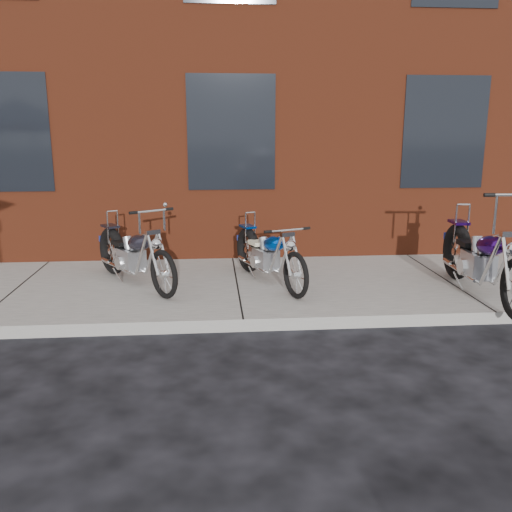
{
  "coord_description": "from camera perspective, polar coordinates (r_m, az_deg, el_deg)",
  "views": [
    {
      "loc": [
        -0.34,
        -5.81,
        2.26
      ],
      "look_at": [
        0.21,
        0.8,
        0.7
      ],
      "focal_mm": 38.0,
      "sensor_mm": 36.0,
      "label": 1
    }
  ],
  "objects": [
    {
      "name": "sidewalk",
      "position": [
        7.64,
        -2.02,
        -3.4
      ],
      "size": [
        22.0,
        3.0,
        0.15
      ],
      "primitive_type": "cube",
      "color": "gray",
      "rests_on": "ground"
    },
    {
      "name": "chopper_third",
      "position": [
        7.65,
        -12.74,
        -0.04
      ],
      "size": [
        1.32,
        1.88,
        1.12
      ],
      "rotation": [
        0.0,
        0.0,
        -0.98
      ],
      "color": "black",
      "rests_on": "sidewalk"
    },
    {
      "name": "ground",
      "position": [
        6.25,
        -1.34,
        -7.99
      ],
      "size": [
        120.0,
        120.0,
        0.0
      ],
      "primitive_type": "plane",
      "color": "black",
      "rests_on": "ground"
    },
    {
      "name": "chopper_purple",
      "position": [
        7.52,
        22.66,
        -0.54
      ],
      "size": [
        0.61,
        2.52,
        1.41
      ],
      "rotation": [
        0.0,
        0.0,
        -1.63
      ],
      "color": "black",
      "rests_on": "sidewalk"
    },
    {
      "name": "chopper_blue",
      "position": [
        7.55,
        1.3,
        -0.04
      ],
      "size": [
        0.85,
        2.01,
        0.92
      ],
      "rotation": [
        0.0,
        0.0,
        -1.22
      ],
      "color": "black",
      "rests_on": "sidewalk"
    },
    {
      "name": "building_brick",
      "position": [
        13.93,
        -3.53,
        20.39
      ],
      "size": [
        22.0,
        10.0,
        8.0
      ],
      "primitive_type": "cube",
      "color": "maroon",
      "rests_on": "ground"
    }
  ]
}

